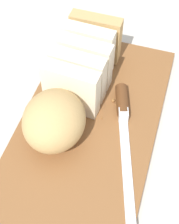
# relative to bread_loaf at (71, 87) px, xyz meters

# --- Properties ---
(ground_plane) EXTENTS (3.00, 3.00, 0.00)m
(ground_plane) POSITION_rel_bread_loaf_xyz_m (-0.03, -0.04, -0.07)
(ground_plane) COLOR beige
(cutting_board) EXTENTS (0.48, 0.27, 0.02)m
(cutting_board) POSITION_rel_bread_loaf_xyz_m (-0.03, -0.04, -0.06)
(cutting_board) COLOR brown
(cutting_board) RESTS_ON ground_plane
(bread_loaf) EXTENTS (0.31, 0.13, 0.11)m
(bread_loaf) POSITION_rel_bread_loaf_xyz_m (0.00, 0.00, 0.00)
(bread_loaf) COLOR tan
(bread_loaf) RESTS_ON cutting_board
(bread_knife) EXTENTS (0.30, 0.10, 0.02)m
(bread_knife) POSITION_rel_bread_loaf_xyz_m (-0.01, -0.11, -0.04)
(bread_knife) COLOR silver
(bread_knife) RESTS_ON cutting_board
(crumb_near_knife) EXTENTS (0.01, 0.01, 0.01)m
(crumb_near_knife) POSITION_rel_bread_loaf_xyz_m (0.03, -0.08, -0.05)
(crumb_near_knife) COLOR #996633
(crumb_near_knife) RESTS_ON cutting_board
(crumb_near_loaf) EXTENTS (0.00, 0.00, 0.00)m
(crumb_near_loaf) POSITION_rel_bread_loaf_xyz_m (0.02, -0.09, -0.05)
(crumb_near_loaf) COLOR #996633
(crumb_near_loaf) RESTS_ON cutting_board
(crumb_stray_left) EXTENTS (0.01, 0.01, 0.01)m
(crumb_stray_left) POSITION_rel_bread_loaf_xyz_m (-0.02, -0.00, -0.05)
(crumb_stray_left) COLOR #996633
(crumb_stray_left) RESTS_ON cutting_board
(crumb_stray_right) EXTENTS (0.00, 0.00, 0.00)m
(crumb_stray_right) POSITION_rel_bread_loaf_xyz_m (-0.02, -0.07, -0.05)
(crumb_stray_right) COLOR #996633
(crumb_stray_right) RESTS_ON cutting_board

